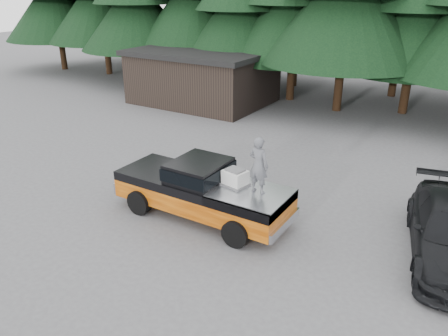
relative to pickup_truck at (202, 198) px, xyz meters
The scene contains 6 objects.
ground 0.97m from the pickup_truck, 39.55° to the left, with size 120.00×120.00×0.00m, color #4E4E50.
pickup_truck is the anchor object (origin of this frame).
truck_cab 0.97m from the pickup_truck, behind, with size 1.66×1.90×0.59m, color black.
air_compressor 1.46m from the pickup_truck, ahead, with size 0.68×0.57×0.47m, color silver.
man_on_bed 2.49m from the pickup_truck, ahead, with size 0.64×0.42×1.74m, color #54565B.
utility_building 15.08m from the pickup_truck, 124.18° to the left, with size 8.40×6.40×3.30m.
Camera 1 is at (6.75, -10.84, 7.11)m, focal length 35.00 mm.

